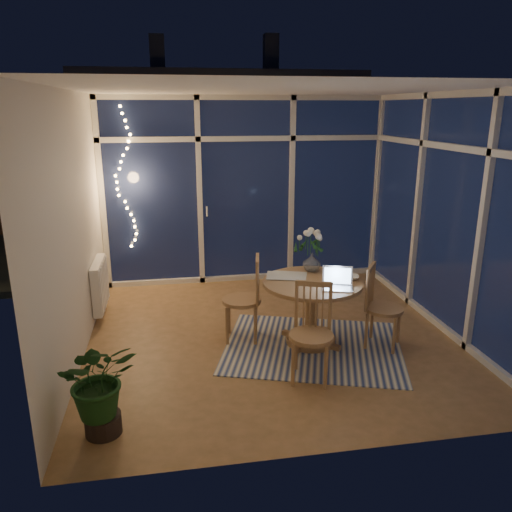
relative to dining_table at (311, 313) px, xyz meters
The scene contains 25 objects.
floor 0.56m from the dining_table, 145.04° to the left, with size 4.00×4.00×0.00m, color brown.
ceiling 2.29m from the dining_table, 145.04° to the left, with size 4.00×4.00×0.00m, color white.
wall_back 2.47m from the dining_table, 98.98° to the left, with size 4.00×0.04×2.60m, color silver.
wall_front 2.02m from the dining_table, 101.46° to the right, with size 4.00×0.04×2.60m, color silver.
wall_left 2.55m from the dining_table, behind, with size 0.04×4.00×2.60m, color silver.
wall_right 1.91m from the dining_table, ahead, with size 0.04×4.00×2.60m, color silver.
window_wall_back 2.43m from the dining_table, 99.14° to the left, with size 4.00×0.10×2.60m, color silver.
window_wall_right 1.88m from the dining_table, ahead, with size 0.10×4.00×2.60m, color silver.
radiator 2.57m from the dining_table, 153.42° to the left, with size 0.10×0.70×0.58m, color white.
fairy_lights 3.15m from the dining_table, 133.29° to the left, with size 0.24×0.10×1.85m, color #FFBE66, non-canonical shape.
garden_patio 5.27m from the dining_table, 88.42° to the left, with size 12.00×6.00×0.10m, color black.
garden_fence 5.79m from the dining_table, 93.54° to the left, with size 11.00×0.08×1.80m, color #362113.
neighbour_roof 8.94m from the dining_table, 90.36° to the left, with size 7.00×3.00×2.20m, color #34373E.
garden_shrubs 3.83m from the dining_table, 107.57° to the left, with size 0.90×0.90×0.90m, color black.
rug 0.36m from the dining_table, 90.00° to the right, with size 1.83×1.46×0.01m, color beige.
dining_table is the anchor object (origin of this frame).
chair_left 0.76m from the dining_table, 161.98° to the left, with size 0.44×0.44×0.95m, color #997645.
chair_right 0.75m from the dining_table, 15.39° to the right, with size 0.42×0.42×0.90m, color #997645.
chair_front 0.76m from the dining_table, 106.23° to the right, with size 0.43×0.43×0.92m, color #997645.
laptop 0.56m from the dining_table, 56.67° to the right, with size 0.30×0.26×0.22m, color silver, non-canonical shape.
flower_vase 0.57m from the dining_table, 75.96° to the left, with size 0.20×0.20×0.21m, color white.
bowl 0.56m from the dining_table, ahead, with size 0.15×0.15×0.04m, color white.
newspapers 0.46m from the dining_table, 143.48° to the left, with size 0.37×0.28×0.01m, color silver.
phone 0.38m from the dining_table, 74.57° to the right, with size 0.11×0.05×0.01m, color black.
potted_plant 2.35m from the dining_table, 148.61° to the right, with size 0.54×0.47×0.76m, color #174118.
Camera 1 is at (-1.05, -4.95, 2.42)m, focal length 35.00 mm.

